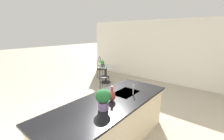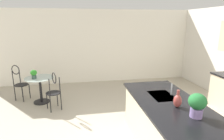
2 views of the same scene
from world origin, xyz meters
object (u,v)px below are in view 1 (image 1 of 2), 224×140
(potted_plant_on_table, at_px, (102,63))
(potted_plant_counter_near, at_px, (103,98))
(bistro_table, at_px, (106,73))
(chair_by_island, at_px, (104,74))
(chair_near_window, at_px, (100,67))
(vase_on_counter, at_px, (112,95))

(potted_plant_on_table, height_order, potted_plant_counter_near, potted_plant_counter_near)
(bistro_table, relative_size, chair_by_island, 0.77)
(bistro_table, relative_size, chair_near_window, 0.77)
(bistro_table, bearing_deg, vase_on_counter, 43.42)
(chair_near_window, height_order, potted_plant_counter_near, potted_plant_counter_near)
(bistro_table, relative_size, vase_on_counter, 2.78)
(bistro_table, height_order, chair_by_island, chair_by_island)
(chair_near_window, xyz_separation_m, potted_plant_counter_near, (3.46, 3.36, 0.55))
(bistro_table, distance_m, chair_near_window, 0.74)
(potted_plant_counter_near, bearing_deg, potted_plant_on_table, -137.04)
(chair_by_island, bearing_deg, potted_plant_on_table, -132.77)
(bistro_table, height_order, potted_plant_counter_near, potted_plant_counter_near)
(potted_plant_counter_near, bearing_deg, vase_on_counter, -164.10)
(potted_plant_on_table, bearing_deg, chair_by_island, 47.23)
(chair_by_island, height_order, potted_plant_on_table, chair_by_island)
(chair_near_window, xyz_separation_m, potted_plant_on_table, (0.41, 0.51, 0.31))
(potted_plant_on_table, height_order, vase_on_counter, vase_on_counter)
(chair_by_island, bearing_deg, bistro_table, -143.12)
(chair_by_island, relative_size, potted_plant_counter_near, 2.93)
(bistro_table, xyz_separation_m, vase_on_counter, (2.77, 2.62, 0.58))
(chair_near_window, distance_m, potted_plant_on_table, 0.72)
(bistro_table, relative_size, potted_plant_counter_near, 2.25)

